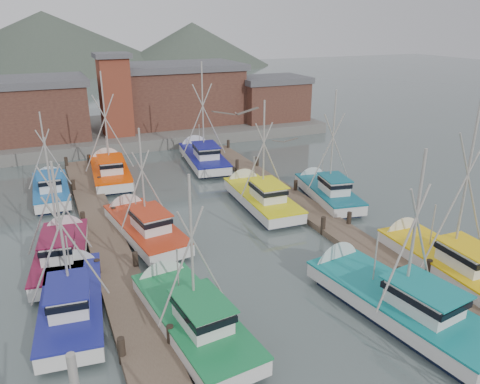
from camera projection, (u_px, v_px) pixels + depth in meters
name	position (u px, v px, depth m)	size (l,w,h in m)	color
ground	(276.00, 294.00, 23.58)	(260.00, 260.00, 0.00)	#475654
dock_left	(121.00, 281.00, 24.37)	(2.30, 46.00, 1.50)	brown
dock_right	(344.00, 234.00, 29.60)	(2.30, 46.00, 1.50)	brown
quay	(131.00, 131.00, 55.17)	(44.00, 16.00, 1.20)	slate
shed_left	(24.00, 109.00, 48.03)	(12.72, 8.48, 6.20)	brown
shed_center	(178.00, 93.00, 55.99)	(14.84, 9.54, 6.90)	brown
shed_right	(271.00, 98.00, 57.82)	(8.48, 6.36, 5.20)	brown
lookout_tower	(115.00, 94.00, 49.26)	(3.60, 3.60, 8.50)	brown
distant_hills	(19.00, 71.00, 124.16)	(175.00, 140.00, 42.00)	#465144
boat_4	(188.00, 314.00, 20.87)	(3.75, 9.24, 8.20)	black
boat_5	(390.00, 298.00, 22.02)	(4.58, 10.51, 9.09)	black
boat_6	(73.00, 298.00, 22.02)	(3.55, 8.80, 8.29)	black
boat_7	(442.00, 259.00, 25.55)	(4.32, 9.22, 10.83)	black
boat_8	(142.00, 226.00, 29.68)	(3.97, 9.18, 7.88)	black
boat_9	(259.00, 197.00, 34.58)	(3.53, 9.30, 8.69)	black
boat_10	(62.00, 251.00, 26.44)	(3.66, 8.59, 8.10)	black
boat_11	(326.00, 191.00, 35.69)	(3.87, 8.49, 9.06)	black
boat_12	(110.00, 170.00, 40.48)	(3.98, 9.48, 9.97)	black
boat_13	(202.00, 156.00, 44.59)	(4.15, 10.00, 10.40)	black
boat_14	(51.00, 189.00, 36.20)	(3.06, 8.07, 7.38)	black
gull_near	(236.00, 113.00, 14.27)	(1.55, 0.62, 0.24)	gray
gull_far	(285.00, 141.00, 25.51)	(1.55, 0.63, 0.24)	gray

